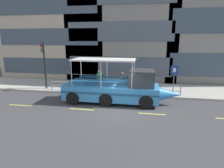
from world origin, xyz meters
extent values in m
plane|color=#3D3D3F|center=(0.00, 0.00, 0.00)|extent=(120.00, 120.00, 0.00)
cube|color=#A8A59E|center=(0.00, 5.60, 0.09)|extent=(32.00, 4.80, 0.18)
cube|color=#B2ADA3|center=(0.00, 3.11, 0.09)|extent=(32.00, 0.18, 0.18)
cube|color=#DBD64C|center=(-7.20, -0.56, 0.00)|extent=(1.80, 0.12, 0.01)
cube|color=#DBD64C|center=(-2.40, -0.56, 0.00)|extent=(1.80, 0.12, 0.01)
cube|color=#DBD64C|center=(2.40, -0.56, 0.00)|extent=(1.80, 0.12, 0.01)
cube|color=#3D4C5B|center=(-9.45, 8.37, 1.68)|extent=(11.99, 0.06, 1.85)
cube|color=#3D4C5B|center=(-9.45, 8.37, 5.05)|extent=(11.99, 0.06, 1.85)
cube|color=#3D4C5B|center=(-9.45, 8.37, 8.41)|extent=(11.99, 0.06, 1.85)
cube|color=#4C5660|center=(-1.07, 8.37, 1.86)|extent=(11.46, 0.06, 2.05)
cube|color=#4C5660|center=(-1.07, 8.37, 5.59)|extent=(11.46, 0.06, 2.05)
cube|color=#3D4C5B|center=(8.77, 8.37, 2.19)|extent=(8.90, 0.06, 2.41)
cube|color=#3D4C5B|center=(8.77, 8.37, 6.56)|extent=(8.90, 0.06, 2.41)
cylinder|color=#9EA0A8|center=(-0.94, 3.45, 0.96)|extent=(11.47, 0.07, 0.07)
cylinder|color=#9EA0A8|center=(-0.94, 3.45, 0.57)|extent=(11.47, 0.06, 0.06)
cylinder|color=#9EA0A8|center=(-6.67, 3.45, 0.57)|extent=(0.09, 0.09, 0.78)
cylinder|color=#9EA0A8|center=(-4.76, 3.45, 0.57)|extent=(0.09, 0.09, 0.78)
cylinder|color=#9EA0A8|center=(-2.85, 3.45, 0.57)|extent=(0.09, 0.09, 0.78)
cylinder|color=#9EA0A8|center=(-0.94, 3.45, 0.57)|extent=(0.09, 0.09, 0.78)
cylinder|color=#9EA0A8|center=(0.97, 3.45, 0.57)|extent=(0.09, 0.09, 0.78)
cylinder|color=#9EA0A8|center=(2.88, 3.45, 0.57)|extent=(0.09, 0.09, 0.78)
cylinder|color=#9EA0A8|center=(4.80, 3.45, 0.57)|extent=(0.09, 0.09, 0.78)
cylinder|color=black|center=(-7.46, 3.87, 2.37)|extent=(0.16, 0.16, 4.38)
cube|color=black|center=(-7.46, 3.67, 4.01)|extent=(0.24, 0.20, 0.72)
sphere|color=red|center=(-7.46, 3.56, 4.23)|extent=(0.14, 0.14, 0.14)
sphere|color=gold|center=(-7.46, 3.56, 4.01)|extent=(0.14, 0.14, 0.14)
sphere|color=green|center=(-7.46, 3.56, 3.79)|extent=(0.14, 0.14, 0.14)
cylinder|color=#4C4F54|center=(4.22, 3.76, 1.42)|extent=(0.08, 0.08, 2.47)
cube|color=navy|center=(4.22, 3.71, 2.30)|extent=(0.60, 0.04, 0.76)
cube|color=white|center=(4.22, 3.69, 2.30)|extent=(0.24, 0.01, 0.36)
cube|color=#388CD1|center=(-0.70, 1.44, 0.83)|extent=(7.17, 2.41, 1.11)
cone|color=#388CD1|center=(3.69, 1.44, 0.83)|extent=(1.61, 1.06, 1.06)
cylinder|color=#388CD1|center=(-4.28, 1.44, 0.83)|extent=(0.36, 1.06, 1.06)
cube|color=navy|center=(-0.70, 0.22, 0.97)|extent=(7.17, 0.04, 0.12)
sphere|color=white|center=(4.09, 1.44, 0.88)|extent=(0.22, 0.22, 0.22)
cube|color=#33383D|center=(1.63, 1.44, 1.98)|extent=(1.79, 2.03, 1.19)
cube|color=silver|center=(-1.24, 1.44, 3.29)|extent=(4.66, 2.22, 0.10)
cylinder|color=#B2B2B7|center=(0.97, 2.51, 2.31)|extent=(0.07, 0.07, 1.86)
cylinder|color=#B2B2B7|center=(0.97, 0.38, 2.31)|extent=(0.07, 0.07, 1.86)
cylinder|color=#B2B2B7|center=(-1.24, 2.51, 2.31)|extent=(0.07, 0.07, 1.86)
cylinder|color=#B2B2B7|center=(-1.24, 0.38, 2.31)|extent=(0.07, 0.07, 1.86)
cylinder|color=#B2B2B7|center=(-3.45, 2.51, 2.31)|extent=(0.07, 0.07, 1.86)
cylinder|color=#B2B2B7|center=(-3.45, 0.38, 2.31)|extent=(0.07, 0.07, 1.86)
cube|color=navy|center=(-1.24, 2.02, 1.84)|extent=(4.29, 0.28, 0.12)
cube|color=navy|center=(-1.24, 0.86, 1.84)|extent=(4.29, 0.28, 0.12)
cylinder|color=black|center=(1.99, 2.55, 0.50)|extent=(1.00, 0.28, 1.00)
cylinder|color=black|center=(1.99, 0.33, 0.50)|extent=(1.00, 0.28, 1.00)
cylinder|color=black|center=(-0.88, 2.55, 0.50)|extent=(1.00, 0.28, 1.00)
cylinder|color=black|center=(-0.88, 0.33, 0.50)|extent=(1.00, 0.28, 1.00)
cylinder|color=black|center=(-3.39, 2.55, 0.50)|extent=(1.00, 0.28, 1.00)
cylinder|color=black|center=(-3.39, 0.33, 0.50)|extent=(1.00, 0.28, 1.00)
cylinder|color=#47423D|center=(2.15, 4.68, 0.58)|extent=(0.10, 0.10, 0.79)
cylinder|color=#47423D|center=(2.15, 4.84, 0.58)|extent=(0.10, 0.10, 0.79)
cube|color=#236B47|center=(2.15, 4.76, 1.26)|extent=(0.18, 0.30, 0.56)
cylinder|color=#236B47|center=(2.14, 4.57, 1.23)|extent=(0.07, 0.07, 0.51)
cylinder|color=#236B47|center=(2.16, 4.96, 1.23)|extent=(0.07, 0.07, 0.51)
sphere|color=beige|center=(2.15, 4.76, 1.67)|extent=(0.22, 0.22, 0.22)
cylinder|color=black|center=(-0.17, 4.65, 0.59)|extent=(0.10, 0.10, 0.81)
cylinder|color=black|center=(-0.30, 4.75, 0.59)|extent=(0.10, 0.10, 0.81)
cube|color=#38383D|center=(-0.23, 4.70, 1.28)|extent=(0.35, 0.33, 0.58)
cylinder|color=#38383D|center=(-0.08, 4.57, 1.25)|extent=(0.07, 0.07, 0.52)
cylinder|color=#38383D|center=(-0.39, 4.83, 1.25)|extent=(0.07, 0.07, 0.52)
sphere|color=#936B4C|center=(-0.23, 4.70, 1.71)|extent=(0.22, 0.22, 0.22)
cylinder|color=#1E2338|center=(-2.46, 5.06, 0.60)|extent=(0.11, 0.11, 0.85)
cylinder|color=#1E2338|center=(-2.61, 4.97, 0.60)|extent=(0.11, 0.11, 0.85)
cube|color=#236B47|center=(-2.53, 5.02, 1.33)|extent=(0.37, 0.32, 0.60)
cylinder|color=#236B47|center=(-2.35, 5.13, 1.30)|extent=(0.07, 0.07, 0.54)
cylinder|color=#236B47|center=(-2.71, 4.91, 1.30)|extent=(0.07, 0.07, 0.54)
sphere|color=#936B4C|center=(-2.53, 5.02, 1.77)|extent=(0.23, 0.23, 0.23)
camera|label=1|loc=(1.91, -12.73, 4.79)|focal=30.95mm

